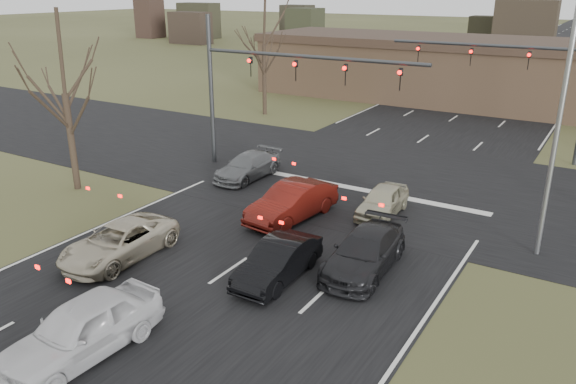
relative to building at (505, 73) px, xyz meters
name	(u,v)px	position (x,y,z in m)	size (l,w,h in m)	color
ground	(170,311)	(-2.00, -38.00, -2.67)	(360.00, 360.00, 0.00)	#424324
road_main	(523,71)	(-2.00, 22.00, -2.66)	(14.00, 300.00, 0.02)	black
road_cross	(367,177)	(-2.00, -23.00, -2.65)	(200.00, 14.00, 0.02)	black
building	(505,73)	(0.00, 0.00, 0.00)	(42.40, 10.40, 5.30)	#8F6A4D
mast_arm_near	(261,76)	(-7.23, -25.00, 2.41)	(12.12, 0.24, 8.00)	#383A3D
mast_arm_far	(534,70)	(4.18, -15.00, 2.35)	(11.12, 0.24, 8.00)	#383A3D
streetlight_right_near	(556,105)	(6.82, -28.00, 2.92)	(2.34, 0.25, 10.00)	gray
tree_left_near	(59,52)	(-13.50, -32.00, 3.90)	(5.10, 5.10, 8.50)	black
tree_left_far	(263,15)	(-15.00, -13.00, 4.68)	(5.70, 5.70, 9.50)	black
car_silver_suv	(119,242)	(-6.00, -36.24, -2.02)	(2.15, 4.67, 1.30)	beige
car_white_sedan	(82,329)	(-2.50, -40.79, -1.88)	(1.87, 4.64, 1.58)	silver
car_black_hatch	(278,261)	(-0.23, -34.57, -2.00)	(1.40, 4.01, 1.32)	black
car_charcoal_sedan	(365,252)	(2.00, -32.46, -1.98)	(1.91, 4.69, 1.36)	black
car_grey_ahead	(248,166)	(-7.26, -26.32, -2.04)	(1.76, 4.34, 1.26)	slate
car_red_ahead	(292,202)	(-2.50, -29.84, -1.90)	(1.63, 4.67, 1.54)	#55110C
car_silver_ahead	(383,201)	(0.60, -27.39, -2.03)	(1.50, 3.74, 1.27)	#BBB797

